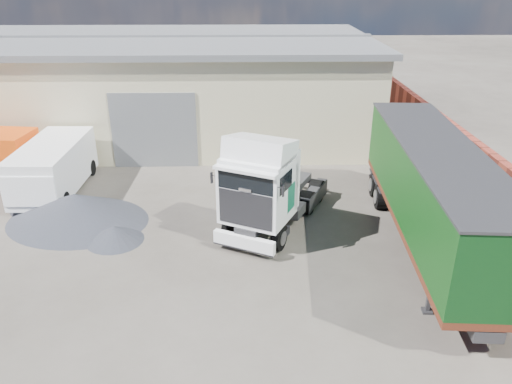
{
  "coord_description": "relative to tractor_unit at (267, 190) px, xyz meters",
  "views": [
    {
      "loc": [
        2.26,
        -12.66,
        8.83
      ],
      "look_at": [
        2.63,
        3.0,
        1.74
      ],
      "focal_mm": 35.0,
      "sensor_mm": 36.0,
      "label": 1
    }
  ],
  "objects": [
    {
      "name": "panel_van",
      "position": [
        -8.87,
        3.55,
        -0.53
      ],
      "size": [
        2.23,
        5.22,
        2.11
      ],
      "rotation": [
        0.0,
        0.0,
        -0.02
      ],
      "color": "black",
      "rests_on": "ground"
    },
    {
      "name": "ground",
      "position": [
        -3.01,
        -3.42,
        -1.62
      ],
      "size": [
        120.0,
        120.0,
        0.0
      ],
      "primitive_type": "plane",
      "color": "#272420",
      "rests_on": "ground"
    },
    {
      "name": "tractor_unit",
      "position": [
        0.0,
        0.0,
        0.0
      ],
      "size": [
        4.42,
        6.0,
        3.85
      ],
      "rotation": [
        0.0,
        0.0,
        -0.45
      ],
      "color": "black",
      "rests_on": "ground"
    },
    {
      "name": "warehouse",
      "position": [
        -9.01,
        12.57,
        1.04
      ],
      "size": [
        30.6,
        12.6,
        5.42
      ],
      "color": "beige",
      "rests_on": "ground"
    },
    {
      "name": "brick_boundary_wall",
      "position": [
        8.49,
        2.58,
        -0.37
      ],
      "size": [
        0.35,
        26.0,
        2.5
      ],
      "primitive_type": "cube",
      "color": "maroon",
      "rests_on": "ground"
    },
    {
      "name": "gravel_heap",
      "position": [
        -7.22,
        0.96,
        -1.1
      ],
      "size": [
        6.48,
        6.41,
        1.13
      ],
      "rotation": [
        0.0,
        0.0,
        -0.2
      ],
      "color": "black",
      "rests_on": "ground"
    },
    {
      "name": "box_trailer",
      "position": [
        5.39,
        -1.31,
        0.63
      ],
      "size": [
        3.14,
        11.23,
        3.69
      ],
      "rotation": [
        0.0,
        0.0,
        -0.07
      ],
      "color": "#2D2D30",
      "rests_on": "ground"
    }
  ]
}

